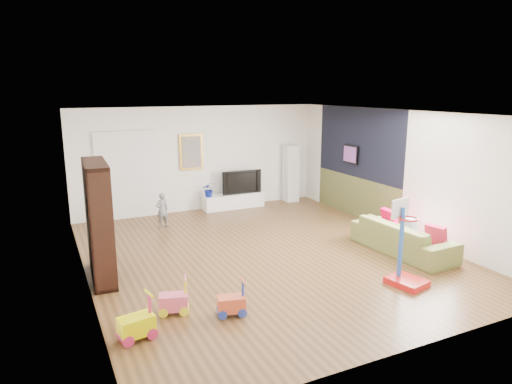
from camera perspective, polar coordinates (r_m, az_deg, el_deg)
name	(u,v)px	position (r m, az deg, el deg)	size (l,w,h in m)	color
floor	(265,254)	(8.94, 1.12, -7.72)	(6.50, 7.50, 0.00)	brown
ceiling	(266,113)	(8.38, 1.20, 9.83)	(6.50, 7.50, 0.00)	white
wall_back	(200,159)	(11.97, -6.98, 4.14)	(6.50, 0.00, 2.70)	white
wall_front	(412,247)	(5.60, 18.87, -6.51)	(6.50, 0.00, 2.70)	silver
wall_left	(81,204)	(7.70, -20.99, -1.47)	(0.00, 7.50, 2.70)	silver
wall_right	(398,172)	(10.41, 17.35, 2.35)	(0.00, 7.50, 2.70)	white
navy_accent	(358,143)	(11.38, 12.67, 6.02)	(0.01, 3.20, 1.70)	black
olive_wainscot	(356,197)	(11.61, 12.34, -0.61)	(0.01, 3.20, 1.00)	brown
doorway	(127,176)	(11.53, -15.85, 1.90)	(1.45, 0.06, 2.10)	white
painting_back	(191,152)	(11.83, -8.10, 4.98)	(0.62, 0.06, 0.92)	gold
artwork_right	(350,154)	(11.54, 11.73, 4.65)	(0.04, 0.56, 0.46)	#7F3F8C
media_console	(233,201)	(12.24, -2.85, -1.11)	(1.66, 0.41, 0.39)	white
tall_cabinet	(291,173)	(12.90, 4.36, 2.35)	(0.37, 0.37, 1.60)	silver
bookshelf	(99,221)	(7.97, -19.04, -3.49)	(0.36, 1.36, 1.99)	black
sofa	(403,237)	(9.35, 17.86, -5.42)	(2.12, 0.83, 0.62)	olive
basketball_hoop	(410,244)	(7.74, 18.66, -6.14)	(0.49, 0.59, 1.42)	red
ride_on_yellow	(136,318)	(6.18, -14.78, -14.99)	(0.44, 0.27, 0.59)	#E2E200
ride_on_orange	(231,298)	(6.59, -3.11, -13.09)	(0.39, 0.24, 0.52)	#D6512F
ride_on_pink	(173,296)	(6.73, -10.29, -12.64)	(0.40, 0.25, 0.54)	#EB5779
child	(162,210)	(10.67, -11.66, -2.25)	(0.30, 0.20, 0.82)	slate
tv	(240,181)	(12.23, -1.96, 1.33)	(1.09, 0.14, 0.63)	black
vase_plant	(209,189)	(11.88, -5.88, 0.33)	(0.35, 0.30, 0.39)	navy
pillow_left	(436,235)	(9.08, 21.57, -5.07)	(0.10, 0.39, 0.39)	#AC1939
pillow_center	(410,227)	(9.45, 18.69, -4.14)	(0.10, 0.39, 0.39)	silver
pillow_right	(390,219)	(9.90, 16.36, -3.23)	(0.11, 0.40, 0.40)	#CD0034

